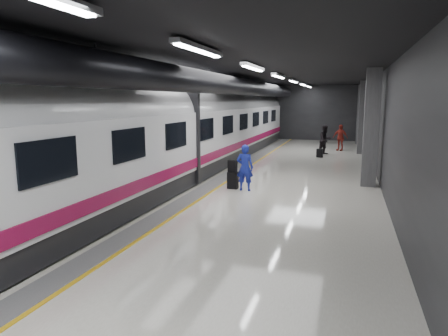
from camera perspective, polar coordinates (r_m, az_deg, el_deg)
The scene contains 9 objects.
ground at distance 15.13m, azimuth 2.64°, elevation -2.98°, with size 40.00×40.00×0.00m, color silver.
platform_hall at distance 15.76m, azimuth 2.62°, elevation 10.49°, with size 10.02×40.02×4.51m.
train at distance 15.94m, azimuth -8.71°, elevation 5.10°, with size 3.05×38.00×4.05m.
traveler_main at distance 14.70m, azimuth 3.00°, elevation 0.05°, with size 0.63×0.41×1.72m, color blue.
suitcase_main at distance 15.07m, azimuth 1.26°, elevation -1.77°, with size 0.39×0.25×0.64m, color black.
shoulder_bag at distance 15.00m, azimuth 1.23°, elevation 0.28°, with size 0.33×0.18×0.45m, color black.
traveler_far_a at distance 25.38m, azimuth 14.24°, elevation 3.94°, with size 0.88×0.69×1.81m, color black.
traveler_far_b at distance 27.54m, azimuth 16.27°, elevation 4.19°, with size 1.02×0.42×1.73m, color maroon.
suitcase_far at distance 24.00m, azimuth 13.51°, elevation 2.08°, with size 0.34×0.22×0.50m, color black.
Camera 1 is at (3.73, -14.28, 3.31)m, focal length 32.00 mm.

